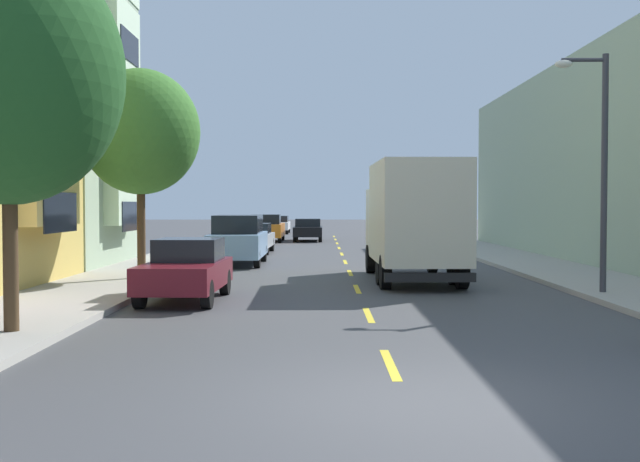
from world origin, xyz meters
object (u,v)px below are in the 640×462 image
at_px(parked_wagon_charcoal, 409,230).
at_px(parked_pickup_orange, 267,229).
at_px(delivery_box_truck, 414,216).
at_px(moving_black_sedan, 308,229).
at_px(street_lamp, 598,153).
at_px(parked_sedan_silver, 253,237).
at_px(street_tree_nearest, 8,73).
at_px(parked_sedan_forest, 397,227).
at_px(parked_suv_sky, 239,239).
at_px(street_tree_second, 141,132).
at_px(parked_hatchback_burgundy, 187,270).
at_px(parked_sedan_white, 278,224).

bearing_deg(parked_wagon_charcoal, parked_pickup_orange, 168.41).
bearing_deg(delivery_box_truck, moving_black_sedan, 97.92).
bearing_deg(moving_black_sedan, street_lamp, -75.51).
distance_m(parked_sedan_silver, parked_wagon_charcoal, 12.80).
xyz_separation_m(street_lamp, parked_wagon_charcoal, (-1.60, 27.20, -2.84)).
height_order(delivery_box_truck, parked_sedan_silver, delivery_box_truck).
height_order(street_tree_nearest, parked_sedan_forest, street_tree_nearest).
height_order(parked_suv_sky, parked_pickup_orange, parked_suv_sky).
distance_m(parked_pickup_orange, parked_sedan_silver, 11.26).
height_order(street_tree_second, moving_black_sedan, street_tree_second).
distance_m(parked_pickup_orange, parked_wagon_charcoal, 8.88).
relative_size(street_lamp, parked_sedan_forest, 1.31).
bearing_deg(delivery_box_truck, parked_hatchback_burgundy, -142.67).
relative_size(parked_sedan_forest, moving_black_sedan, 1.01).
bearing_deg(moving_black_sedan, parked_wagon_charcoal, -23.89).
relative_size(street_tree_nearest, parked_wagon_charcoal, 1.42).
bearing_deg(parked_sedan_silver, parked_sedan_white, 90.32).
bearing_deg(parked_sedan_white, street_tree_nearest, -92.35).
xyz_separation_m(delivery_box_truck, parked_sedan_silver, (-6.08, 13.72, -1.24)).
bearing_deg(street_tree_second, parked_sedan_forest, 70.94).
height_order(street_tree_second, street_lamp, street_tree_second).
height_order(parked_pickup_orange, parked_sedan_silver, parked_pickup_orange).
xyz_separation_m(street_tree_nearest, moving_black_sedan, (4.60, 35.88, -3.86)).
relative_size(street_lamp, parked_suv_sky, 1.24).
height_order(street_tree_nearest, parked_sedan_silver, street_tree_nearest).
xyz_separation_m(parked_sedan_forest, moving_black_sedan, (-6.18, -5.06, 0.00)).
bearing_deg(moving_black_sedan, delivery_box_truck, -82.08).
bearing_deg(moving_black_sedan, parked_pickup_orange, -160.03).
relative_size(street_tree_nearest, parked_pickup_orange, 1.27).
relative_size(delivery_box_truck, parked_pickup_orange, 1.36).
xyz_separation_m(delivery_box_truck, parked_hatchback_burgundy, (-6.09, -4.64, -1.23)).
xyz_separation_m(delivery_box_truck, parked_suv_sky, (-6.01, 6.54, -1.00)).
bearing_deg(parked_suv_sky, parked_wagon_charcoal, 62.86).
xyz_separation_m(street_lamp, parked_hatchback_burgundy, (-10.21, -0.64, -2.88)).
height_order(street_lamp, parked_sedan_white, street_lamp).
relative_size(street_tree_nearest, street_tree_second, 1.08).
height_order(street_tree_nearest, moving_black_sedan, street_tree_nearest).
relative_size(street_tree_nearest, parked_suv_sky, 1.41).
bearing_deg(delivery_box_truck, parked_sedan_forest, 85.24).
bearing_deg(parked_sedan_forest, street_tree_second, -109.06).
xyz_separation_m(delivery_box_truck, parked_sedan_forest, (2.58, 30.97, -1.24)).
relative_size(parked_suv_sky, parked_sedan_silver, 1.06).
distance_m(street_tree_second, parked_sedan_white, 39.03).
xyz_separation_m(street_lamp, parked_suv_sky, (-10.14, 10.54, -2.65)).
bearing_deg(street_lamp, parked_sedan_forest, 92.53).
height_order(parked_sedan_white, parked_hatchback_burgundy, parked_hatchback_burgundy).
height_order(street_tree_second, parked_suv_sky, street_tree_second).
height_order(parked_suv_sky, parked_sedan_forest, parked_suv_sky).
bearing_deg(moving_black_sedan, parked_suv_sky, -97.09).
bearing_deg(parked_sedan_forest, street_tree_nearest, -104.76).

